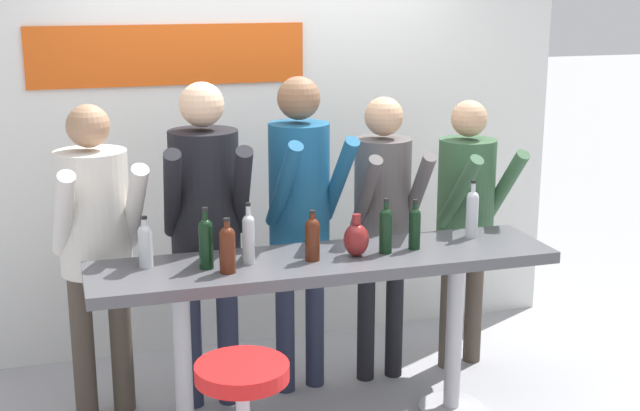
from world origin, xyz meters
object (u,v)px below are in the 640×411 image
tasting_table (325,286)px  wine_bottle_5 (145,244)px  person_center (383,207)px  wine_bottle_2 (386,228)px  wine_bottle_3 (249,236)px  person_far_left (95,229)px  decorative_vase (356,239)px  wine_bottle_4 (415,227)px  wine_bottle_7 (206,241)px  person_center_right (467,205)px  wine_bottle_0 (312,237)px  person_center_left (300,199)px  wine_bottle_1 (227,247)px  person_left (205,211)px  wine_bottle_6 (472,212)px

tasting_table → wine_bottle_5: bearing=173.5°
person_center → wine_bottle_2: bearing=-108.4°
person_center → wine_bottle_3: (-0.89, -0.49, 0.04)m
person_far_left → decorative_vase: (1.26, -0.53, -0.01)m
wine_bottle_4 → wine_bottle_7: (-1.10, -0.00, 0.02)m
tasting_table → person_center_right: 1.21m
wine_bottle_2 → wine_bottle_7: (-0.93, 0.02, 0.01)m
wine_bottle_0 → wine_bottle_4: bearing=3.1°
tasting_table → person_center_right: person_center_right is taller
person_center_right → wine_bottle_5: size_ratio=6.41×
person_center → wine_bottle_4: (-0.02, -0.51, 0.02)m
person_center_left → person_center: 0.50m
person_center_right → wine_bottle_1: 1.70m
person_center_left → wine_bottle_0: (-0.09, -0.54, -0.06)m
person_left → person_center_right: person_left is taller
person_far_left → wine_bottle_0: person_far_left is taller
tasting_table → person_left: person_left is taller
person_center_right → wine_bottle_1: person_center_right is taller
wine_bottle_6 → tasting_table: bearing=-172.7°
person_center_right → wine_bottle_0: person_center_right is taller
person_center → wine_bottle_3: person_center is taller
person_left → person_center_left: (0.54, 0.05, 0.01)m
person_center_left → wine_bottle_7: bearing=-148.1°
wine_bottle_0 → wine_bottle_7: size_ratio=0.84×
person_left → person_center_right: (1.58, 0.09, -0.11)m
wine_bottle_3 → wine_bottle_5: 0.50m
wine_bottle_3 → wine_bottle_6: 1.27m
tasting_table → person_center: (0.51, 0.51, 0.25)m
person_center_right → wine_bottle_0: bearing=-163.3°
person_far_left → person_left: size_ratio=0.95×
person_center_right → person_center: bearing=173.6°
wine_bottle_4 → wine_bottle_7: 1.10m
wine_bottle_7 → wine_bottle_6: bearing=4.5°
wine_bottle_1 → tasting_table: bearing=10.8°
wine_bottle_5 → wine_bottle_6: wine_bottle_6 is taller
person_center_right → wine_bottle_7: person_center_right is taller
wine_bottle_0 → wine_bottle_7: wine_bottle_7 is taller
wine_bottle_2 → decorative_vase: bearing=-178.8°
wine_bottle_5 → decorative_vase: 1.05m
wine_bottle_5 → wine_bottle_7: size_ratio=0.84×
person_far_left → person_center_right: 2.16m
person_far_left → person_center_left: size_ratio=0.94×
person_center_right → wine_bottle_6: 0.48m
person_far_left → person_center_left: 1.12m
person_far_left → wine_bottle_3: (0.71, -0.49, 0.04)m
decorative_vase → wine_bottle_5: bearing=173.0°
person_far_left → person_center_right: bearing=-7.8°
wine_bottle_3 → wine_bottle_1: bearing=-138.7°
wine_bottle_5 → decorative_vase: (1.04, -0.13, -0.03)m
wine_bottle_1 → wine_bottle_3: wine_bottle_3 is taller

